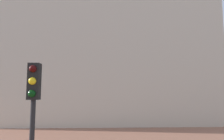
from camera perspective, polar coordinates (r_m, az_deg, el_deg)
landmark_building at (r=29.33m, az=-2.09°, el=7.06°), size 27.19×13.38×36.58m
traffic_light_pole at (r=5.41m, az=-21.36°, el=-12.38°), size 0.28×0.34×4.46m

